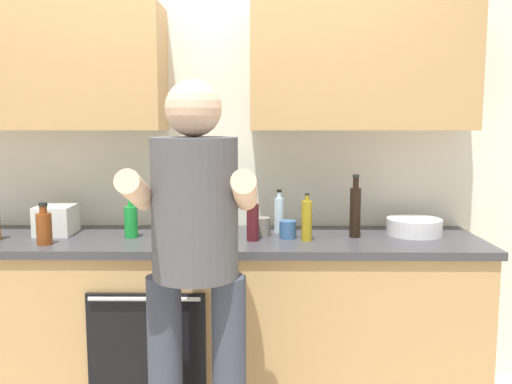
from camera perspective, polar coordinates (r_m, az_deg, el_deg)
back_wall_unit at (r=3.06m, az=-4.98°, el=7.35°), size 4.00×0.38×2.50m
counter at (r=2.98m, az=-5.21°, el=-13.18°), size 2.84×0.67×0.90m
person_standing at (r=2.19m, az=-6.33°, el=-6.29°), size 0.49×0.45×1.66m
bottle_water at (r=2.96m, az=2.42°, el=-2.31°), size 0.05×0.05×0.23m
bottle_soda at (r=2.90m, az=-12.87°, el=-2.96°), size 0.07×0.07×0.22m
bottle_wine at (r=2.75m, az=-0.35°, el=-2.97°), size 0.06×0.06×0.26m
bottle_oil at (r=2.76m, az=5.30°, el=-2.94°), size 0.05×0.05×0.24m
bottle_vinegar at (r=2.86m, az=-21.18°, el=-3.43°), size 0.07×0.07×0.21m
bottle_soy at (r=2.87m, az=10.27°, el=-1.88°), size 0.06×0.06×0.33m
cup_stoneware at (r=2.87m, az=0.66°, el=-3.63°), size 0.09×0.09×0.10m
cup_tea at (r=2.82m, az=3.33°, el=-3.90°), size 0.09×0.09×0.09m
mixing_bowl at (r=3.02m, az=16.11°, el=-3.49°), size 0.29×0.29×0.09m
potted_herb at (r=2.90m, az=-5.23°, el=-0.61°), size 0.22×0.22×0.33m
grocery_bag_produce at (r=3.11m, az=-20.04°, el=-2.72°), size 0.19×0.22×0.15m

